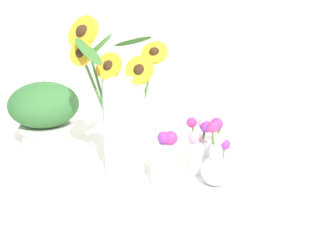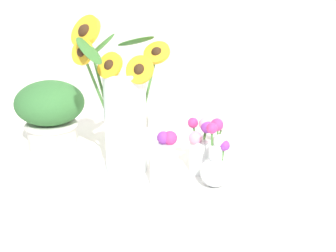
# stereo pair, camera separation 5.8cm
# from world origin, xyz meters

# --- Properties ---
(ground_plane) EXTENTS (6.00, 6.00, 0.00)m
(ground_plane) POSITION_xyz_m (0.00, 0.00, 0.00)
(ground_plane) COLOR silver
(serving_tray) EXTENTS (0.45, 0.45, 0.02)m
(serving_tray) POSITION_xyz_m (-0.03, 0.04, 0.01)
(serving_tray) COLOR white
(serving_tray) RESTS_ON ground_plane
(mason_jar_sunflowers) EXTENTS (0.25, 0.26, 0.42)m
(mason_jar_sunflowers) POSITION_xyz_m (-0.16, 0.02, 0.18)
(mason_jar_sunflowers) COLOR silver
(mason_jar_sunflowers) RESTS_ON serving_tray
(vase_small_center) EXTENTS (0.06, 0.08, 0.14)m
(vase_small_center) POSITION_xyz_m (-0.02, -0.00, 0.08)
(vase_small_center) COLOR white
(vase_small_center) RESTS_ON serving_tray
(vase_bulb_right) EXTENTS (0.07, 0.10, 0.17)m
(vase_bulb_right) POSITION_xyz_m (0.10, 0.06, 0.08)
(vase_bulb_right) COLOR white
(vase_bulb_right) RESTS_ON serving_tray
(vase_small_back) EXTENTS (0.11, 0.10, 0.16)m
(vase_small_back) POSITION_xyz_m (0.03, 0.12, 0.09)
(vase_small_back) COLOR white
(vase_small_back) RESTS_ON serving_tray
(potted_plant) EXTENTS (0.21, 0.21, 0.21)m
(potted_plant) POSITION_xyz_m (-0.48, 0.08, 0.12)
(potted_plant) COLOR beige
(potted_plant) RESTS_ON ground_plane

